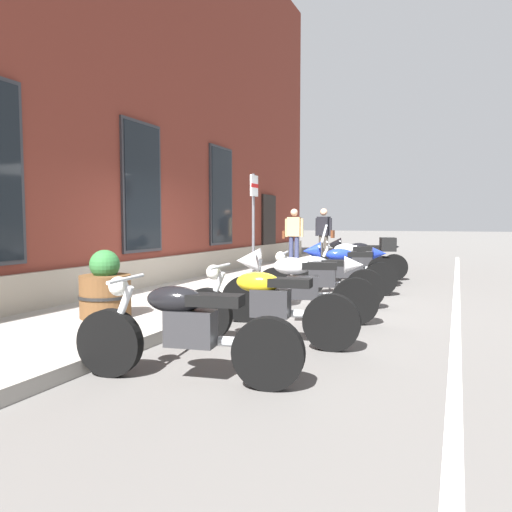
{
  "coord_description": "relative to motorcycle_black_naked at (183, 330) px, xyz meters",
  "views": [
    {
      "loc": [
        -7.75,
        -3.19,
        1.43
      ],
      "look_at": [
        -0.67,
        -0.2,
        0.88
      ],
      "focal_mm": 33.61,
      "sensor_mm": 36.0,
      "label": 1
    }
  ],
  "objects": [
    {
      "name": "pedestrian_dark_jacket",
      "position": [
        11.26,
        1.71,
        0.64
      ],
      "size": [
        0.3,
        0.65,
        1.7
      ],
      "color": "#38332D",
      "rests_on": "sidewalk"
    },
    {
      "name": "motorcycle_yellow_naked",
      "position": [
        1.47,
        -0.19,
        -0.0
      ],
      "size": [
        0.62,
        2.15,
        0.93
      ],
      "color": "black",
      "rests_on": "ground_plane"
    },
    {
      "name": "sidewalk",
      "position": [
        4.15,
        2.22,
        -0.4
      ],
      "size": [
        26.22,
        2.51,
        0.15
      ],
      "primitive_type": "cube",
      "color": "gray",
      "rests_on": "ground_plane"
    },
    {
      "name": "barrel_planter",
      "position": [
        1.5,
        2.14,
        0.04
      ],
      "size": [
        0.7,
        0.7,
        0.91
      ],
      "color": "brown",
      "rests_on": "sidewalk"
    },
    {
      "name": "motorcycle_grey_naked",
      "position": [
        4.15,
        -0.07,
        0.0
      ],
      "size": [
        0.71,
        2.14,
        0.93
      ],
      "color": "black",
      "rests_on": "ground_plane"
    },
    {
      "name": "motorcycle_silver_touring",
      "position": [
        6.99,
        -0.14,
        0.1
      ],
      "size": [
        0.9,
        2.04,
        1.38
      ],
      "color": "black",
      "rests_on": "ground_plane"
    },
    {
      "name": "ground_plane",
      "position": [
        4.15,
        0.97,
        -0.47
      ],
      "size": [
        140.0,
        140.0,
        0.0
      ],
      "primitive_type": "plane",
      "color": "#565451"
    },
    {
      "name": "parking_sign",
      "position": [
        5.7,
        1.76,
        1.16
      ],
      "size": [
        0.36,
        0.07,
        2.29
      ],
      "color": "#4C4C51",
      "rests_on": "sidewalk"
    },
    {
      "name": "brick_pub_facade",
      "position": [
        4.15,
        6.67,
        4.17
      ],
      "size": [
        20.22,
        6.48,
        9.3
      ],
      "color": "maroon",
      "rests_on": "ground_plane"
    },
    {
      "name": "motorcycle_black_sport",
      "position": [
        8.24,
        0.01,
        0.1
      ],
      "size": [
        0.83,
        2.11,
        1.04
      ],
      "color": "black",
      "rests_on": "ground_plane"
    },
    {
      "name": "pedestrian_tan_coat",
      "position": [
        10.46,
        2.45,
        0.62
      ],
      "size": [
        0.23,
        0.66,
        1.68
      ],
      "color": "#2D3351",
      "rests_on": "sidewalk"
    },
    {
      "name": "motorcycle_white_sport",
      "position": [
        2.76,
        -0.1,
        0.1
      ],
      "size": [
        0.82,
        2.16,
        1.06
      ],
      "color": "black",
      "rests_on": "ground_plane"
    },
    {
      "name": "lane_stripe",
      "position": [
        4.15,
        -2.23,
        -0.47
      ],
      "size": [
        26.22,
        0.12,
        0.01
      ],
      "primitive_type": "cube",
      "color": "silver",
      "rests_on": "ground_plane"
    },
    {
      "name": "motorcycle_black_naked",
      "position": [
        0.0,
        0.0,
        0.0
      ],
      "size": [
        0.65,
        2.12,
        0.93
      ],
      "color": "black",
      "rests_on": "ground_plane"
    },
    {
      "name": "motorcycle_blue_sport",
      "position": [
        5.58,
        -0.13,
        0.09
      ],
      "size": [
        0.85,
        1.96,
        1.04
      ],
      "color": "black",
      "rests_on": "ground_plane"
    }
  ]
}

